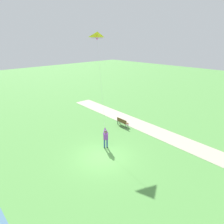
% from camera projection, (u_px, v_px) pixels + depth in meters
% --- Properties ---
extents(ground_plane, '(120.00, 120.00, 0.00)m').
position_uv_depth(ground_plane, '(102.00, 157.00, 16.06)').
color(ground_plane, '#569947').
extents(walkway_path, '(4.08, 32.08, 0.02)m').
position_uv_depth(walkway_path, '(168.00, 137.00, 19.40)').
color(walkway_path, '#B7AD99').
rests_on(walkway_path, ground).
extents(person_kite_flyer, '(0.55, 0.62, 1.83)m').
position_uv_depth(person_kite_flyer, '(106.00, 137.00, 17.07)').
color(person_kite_flyer, '#232328').
rests_on(person_kite_flyer, ground).
extents(flying_kite, '(3.43, 4.48, 8.23)m').
position_uv_depth(flying_kite, '(97.00, 37.00, 18.85)').
color(flying_kite, yellow).
extents(park_bench_near_walkway, '(0.52, 1.52, 0.88)m').
position_uv_depth(park_bench_near_walkway, '(122.00, 122.00, 21.72)').
color(park_bench_near_walkway, brown).
rests_on(park_bench_near_walkway, ground).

